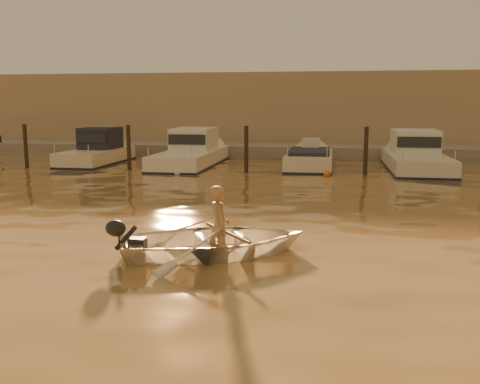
% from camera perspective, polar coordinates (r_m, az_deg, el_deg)
% --- Properties ---
extents(ground_plane, '(160.00, 160.00, 0.00)m').
position_cam_1_polar(ground_plane, '(9.87, -11.08, -8.10)').
color(ground_plane, brown).
rests_on(ground_plane, ground).
extents(dinghy, '(4.42, 3.86, 0.76)m').
position_cam_1_polar(dinghy, '(10.59, -2.77, -5.23)').
color(dinghy, white).
rests_on(dinghy, ground_plane).
extents(person, '(0.60, 0.71, 1.66)m').
position_cam_1_polar(person, '(10.55, -2.24, -3.79)').
color(person, '#9E774F').
rests_on(person, dinghy).
extents(outboard_motor, '(0.98, 0.72, 0.70)m').
position_cam_1_polar(outboard_motor, '(10.44, -10.93, -5.52)').
color(outboard_motor, black).
rests_on(outboard_motor, dinghy).
extents(oar_port, '(1.25, 1.76, 0.13)m').
position_cam_1_polar(oar_port, '(10.60, -1.44, -4.34)').
color(oar_port, brown).
rests_on(oar_port, dinghy).
extents(oar_starboard, '(0.52, 2.06, 0.13)m').
position_cam_1_polar(oar_starboard, '(10.56, -2.51, -4.39)').
color(oar_starboard, brown).
rests_on(oar_starboard, dinghy).
extents(moored_boat_1, '(2.03, 6.12, 1.75)m').
position_cam_1_polar(moored_boat_1, '(27.40, -15.08, 4.27)').
color(moored_boat_1, beige).
rests_on(moored_boat_1, ground_plane).
extents(moored_boat_2, '(2.33, 7.79, 1.75)m').
position_cam_1_polar(moored_boat_2, '(25.76, -5.29, 4.24)').
color(moored_boat_2, white).
rests_on(moored_boat_2, ground_plane).
extents(moored_boat_3, '(2.04, 5.89, 0.95)m').
position_cam_1_polar(moored_boat_3, '(24.94, 7.42, 3.11)').
color(moored_boat_3, beige).
rests_on(moored_boat_3, ground_plane).
extents(moored_boat_4, '(2.42, 7.39, 1.75)m').
position_cam_1_polar(moored_boat_4, '(25.16, 18.28, 3.68)').
color(moored_boat_4, beige).
rests_on(moored_boat_4, ground_plane).
extents(piling_0, '(0.18, 0.18, 2.20)m').
position_cam_1_polar(piling_0, '(26.60, -21.88, 4.36)').
color(piling_0, '#2D2319').
rests_on(piling_0, ground_plane).
extents(piling_1, '(0.18, 0.18, 2.20)m').
position_cam_1_polar(piling_1, '(24.36, -11.77, 4.43)').
color(piling_1, '#2D2319').
rests_on(piling_1, ground_plane).
extents(piling_2, '(0.18, 0.18, 2.20)m').
position_cam_1_polar(piling_2, '(22.95, 0.67, 4.34)').
color(piling_2, '#2D2319').
rests_on(piling_2, ground_plane).
extents(piling_3, '(0.18, 0.18, 2.20)m').
position_cam_1_polar(piling_3, '(22.71, 13.26, 4.03)').
color(piling_3, '#2D2319').
rests_on(piling_3, ground_plane).
extents(fender_b, '(0.30, 0.30, 0.30)m').
position_cam_1_polar(fender_b, '(25.22, -15.63, 2.62)').
color(fender_b, '#D95819').
rests_on(fender_b, ground_plane).
extents(fender_c, '(0.30, 0.30, 0.30)m').
position_cam_1_polar(fender_c, '(22.42, -6.67, 2.09)').
color(fender_c, silver).
rests_on(fender_c, ground_plane).
extents(fender_d, '(0.30, 0.30, 0.30)m').
position_cam_1_polar(fender_d, '(22.10, 9.27, 1.93)').
color(fender_d, '#CB6917').
rests_on(fender_d, ground_plane).
extents(fender_e, '(0.30, 0.30, 0.30)m').
position_cam_1_polar(fender_e, '(22.81, 20.41, 1.69)').
color(fender_e, white).
rests_on(fender_e, ground_plane).
extents(quay, '(52.00, 4.00, 1.00)m').
position_cam_1_polar(quay, '(30.59, 3.33, 4.19)').
color(quay, gray).
rests_on(quay, ground_plane).
extents(waterfront_building, '(46.00, 7.00, 4.80)m').
position_cam_1_polar(waterfront_building, '(35.94, 4.37, 8.55)').
color(waterfront_building, '#9E8466').
rests_on(waterfront_building, quay).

